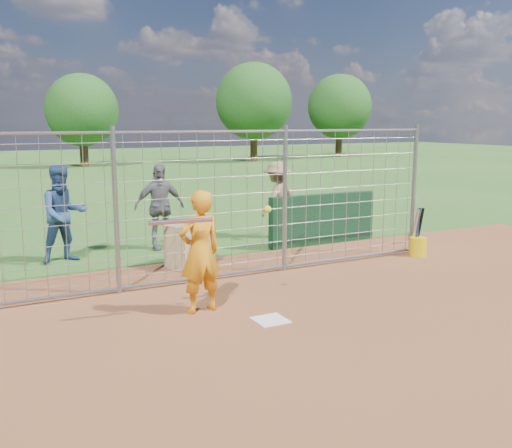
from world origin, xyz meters
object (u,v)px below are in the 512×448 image
batter (200,252)px  bystander_c (278,200)px  bystander_a (64,214)px  equipment_bin (190,245)px  bucket_with_bats (418,244)px  bystander_b (159,207)px

batter → bystander_c: (3.58, 4.11, 0.01)m
bystander_a → equipment_bin: (2.00, -1.42, -0.53)m
bystander_c → batter: bearing=20.8°
equipment_bin → bucket_with_bats: size_ratio=0.82×
batter → bystander_b: bystander_b is taller
bystander_c → equipment_bin: (-2.78, -1.60, -0.48)m
bystander_a → equipment_bin: 2.51m
bystander_a → equipment_bin: size_ratio=2.33×
batter → bucket_with_bats: 5.30m
bystander_b → equipment_bin: size_ratio=2.26×
bystander_b → equipment_bin: bystander_b is taller
bystander_b → bucket_with_bats: (4.38, -2.99, -0.66)m
batter → bystander_b: bearing=-106.9°
bystander_a → bucket_with_bats: bearing=-31.5°
bystander_b → bystander_c: bearing=-0.1°
batter → bystander_c: 5.45m
bystander_c → bucket_with_bats: size_ratio=1.80×
batter → equipment_bin: 2.67m
batter → bystander_a: bearing=-79.5°
equipment_bin → bucket_with_bats: bucket_with_bats is taller
bystander_a → batter: bearing=-80.9°
bucket_with_bats → bystander_c: bearing=117.9°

